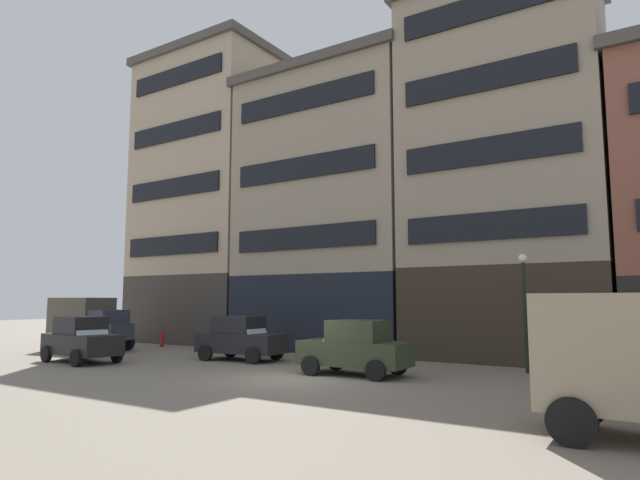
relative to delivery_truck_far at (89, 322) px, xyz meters
name	(u,v)px	position (x,y,z in m)	size (l,w,h in m)	color
ground_plane	(291,379)	(14.22, -2.36, -1.42)	(120.00, 120.00, 0.00)	slate
building_far_left	(206,195)	(0.72, 7.18, 7.58)	(9.03, 5.73, 17.92)	#38332D
building_center_left	(331,207)	(9.84, 7.18, 5.93)	(9.91, 5.73, 14.62)	black
building_center_right	(504,168)	(18.78, 7.18, 6.86)	(8.67, 5.73, 16.46)	#33281E
delivery_truck_far	(89,322)	(0.00, 0.00, 0.00)	(4.49, 2.48, 2.62)	#333847
sedan_dark	(241,338)	(9.33, 0.76, -0.51)	(3.82, 2.10, 1.83)	black
sedan_light	(82,339)	(4.38, -3.28, -0.51)	(3.83, 2.14, 1.83)	black
sedan_parked_curb	(355,348)	(15.55, -0.57, -0.51)	(3.72, 1.90, 1.83)	#2D3823
streetlamp_curbside	(524,295)	(20.26, 3.12, 1.25)	(0.32, 0.32, 4.12)	black
fire_hydrant_curbside	(162,339)	(1.39, 3.48, -1.00)	(0.24, 0.24, 0.83)	maroon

